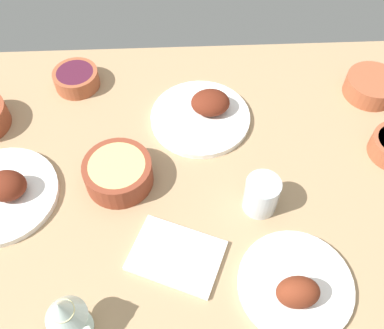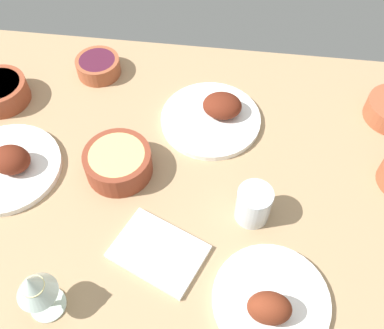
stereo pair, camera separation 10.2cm
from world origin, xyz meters
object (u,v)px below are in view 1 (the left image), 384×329
object	(u,v)px
bowl_pasta	(118,172)
water_tumbler	(261,195)
folded_napkin	(176,255)
plate_center_main	(2,193)
plate_far_side	(203,113)
bowl_onions	(76,78)
bowl_potatoes	(372,86)
wine_glass	(63,312)
plate_near_viewer	(296,287)

from	to	relation	value
bowl_pasta	water_tumbler	distance (cm)	32.75
water_tumbler	folded_napkin	bearing A→B (deg)	-148.52
bowl_pasta	water_tumbler	world-z (taller)	water_tumbler
plate_center_main	plate_far_side	world-z (taller)	plate_center_main
bowl_onions	bowl_potatoes	size ratio (longest dim) A/B	0.86
bowl_pasta	folded_napkin	distance (cm)	23.63
water_tumbler	plate_center_main	bearing A→B (deg)	175.21
folded_napkin	bowl_pasta	bearing A→B (deg)	122.98
bowl_potatoes	plate_center_main	bearing A→B (deg)	-162.59
plate_far_side	wine_glass	xyz separation A→B (cm)	(-27.41, -52.22, 8.08)
bowl_potatoes	water_tumbler	xyz separation A→B (cm)	(-34.80, -33.95, 1.63)
plate_near_viewer	bowl_onions	xyz separation A→B (cm)	(-49.50, 60.39, 0.75)
bowl_onions	folded_napkin	xyz separation A→B (cm)	(26.09, -52.22, -2.03)
folded_napkin	plate_center_main	bearing A→B (deg)	157.14
plate_far_side	wine_glass	distance (cm)	59.53
bowl_pasta	water_tumbler	xyz separation A→B (cm)	(31.72, -8.07, 1.00)
plate_center_main	wine_glass	distance (cm)	36.83
plate_center_main	wine_glass	world-z (taller)	wine_glass
folded_napkin	wine_glass	bearing A→B (deg)	-144.94
plate_near_viewer	wine_glass	size ratio (longest dim) A/B	1.65
bowl_onions	wine_glass	bearing A→B (deg)	-84.26
plate_center_main	plate_far_side	distance (cm)	51.93
plate_center_main	bowl_potatoes	xyz separation A→B (cm)	(92.80, 29.09, 1.04)
plate_near_viewer	plate_center_main	distance (cm)	67.14
plate_center_main	plate_far_side	size ratio (longest dim) A/B	1.02
plate_far_side	bowl_onions	xyz separation A→B (cm)	(-34.03, 13.66, 0.78)
plate_far_side	wine_glass	bearing A→B (deg)	-117.69
plate_center_main	folded_napkin	distance (cm)	42.40
bowl_pasta	wine_glass	world-z (taller)	wine_glass
plate_far_side	folded_napkin	size ratio (longest dim) A/B	1.39
bowl_potatoes	folded_napkin	size ratio (longest dim) A/B	0.77
bowl_potatoes	wine_glass	world-z (taller)	wine_glass
folded_napkin	plate_near_viewer	bearing A→B (deg)	-19.23
bowl_potatoes	wine_glass	bearing A→B (deg)	-141.03
bowl_potatoes	folded_napkin	world-z (taller)	bowl_potatoes
plate_center_main	bowl_onions	world-z (taller)	plate_center_main
plate_center_main	folded_napkin	size ratio (longest dim) A/B	1.42
plate_near_viewer	folded_napkin	world-z (taller)	plate_near_viewer
bowl_potatoes	wine_glass	xyz separation A→B (cm)	(-73.22, -59.22, 7.06)
plate_center_main	water_tumbler	xyz separation A→B (cm)	(58.00, -4.86, 2.67)
wine_glass	water_tumbler	bearing A→B (deg)	33.33
bowl_potatoes	water_tumbler	world-z (taller)	water_tumbler
folded_napkin	water_tumbler	bearing A→B (deg)	31.48
plate_center_main	wine_glass	bearing A→B (deg)	-56.98
bowl_potatoes	bowl_pasta	size ratio (longest dim) A/B	0.90
wine_glass	folded_napkin	size ratio (longest dim) A/B	0.76
plate_far_side	bowl_potatoes	xyz separation A→B (cm)	(45.81, 6.99, 1.02)
bowl_onions	wine_glass	xyz separation A→B (cm)	(6.62, -65.89, 7.30)
plate_near_viewer	bowl_onions	size ratio (longest dim) A/B	1.90
wine_glass	folded_napkin	distance (cm)	25.55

